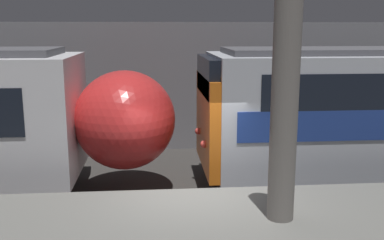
{
  "coord_description": "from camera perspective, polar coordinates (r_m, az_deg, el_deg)",
  "views": [
    {
      "loc": [
        -0.72,
        -8.11,
        4.05
      ],
      "look_at": [
        0.08,
        1.03,
        2.16
      ],
      "focal_mm": 42.0,
      "sensor_mm": 36.0,
      "label": 1
    }
  ],
  "objects": [
    {
      "name": "station_rear_barrier",
      "position": [
        14.98,
        -2.18,
        4.22
      ],
      "size": [
        50.0,
        0.15,
        4.23
      ],
      "color": "gray",
      "rests_on": "ground"
    },
    {
      "name": "support_pillar_near",
      "position": [
        7.03,
        11.67,
        1.92
      ],
      "size": [
        0.42,
        0.42,
        3.72
      ],
      "color": "slate",
      "rests_on": "platform"
    },
    {
      "name": "ground_plane",
      "position": [
        9.09,
        0.08,
        -14.81
      ],
      "size": [
        120.0,
        120.0,
        0.0
      ],
      "primitive_type": "plane",
      "color": "#33302D"
    }
  ]
}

